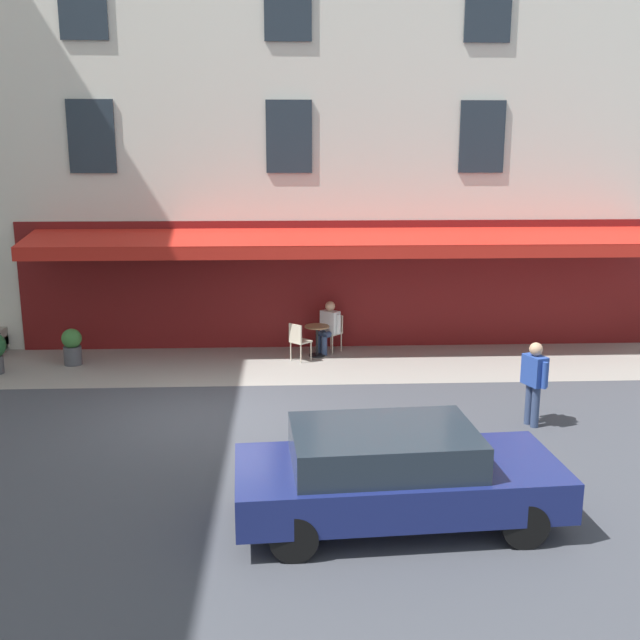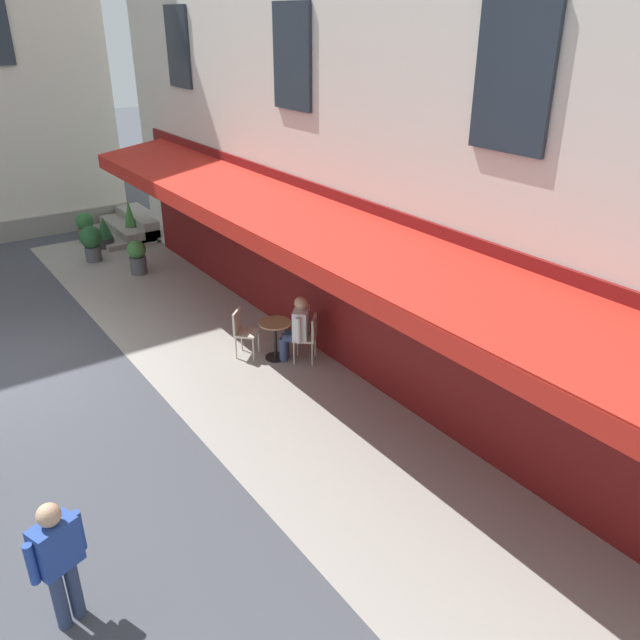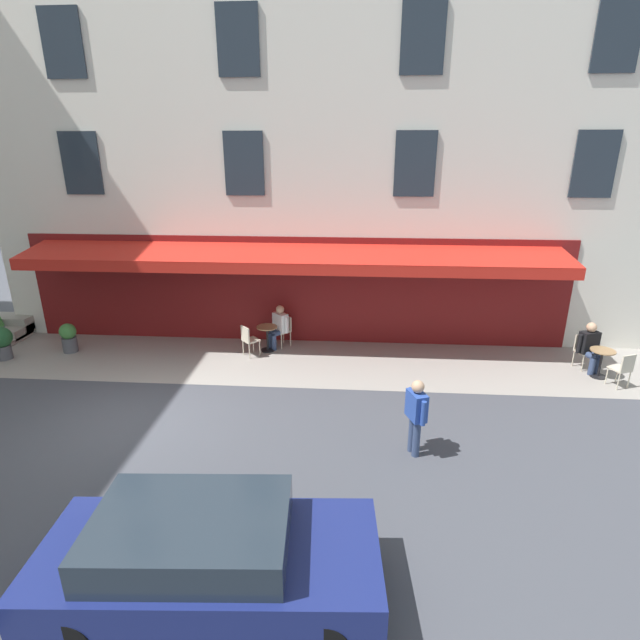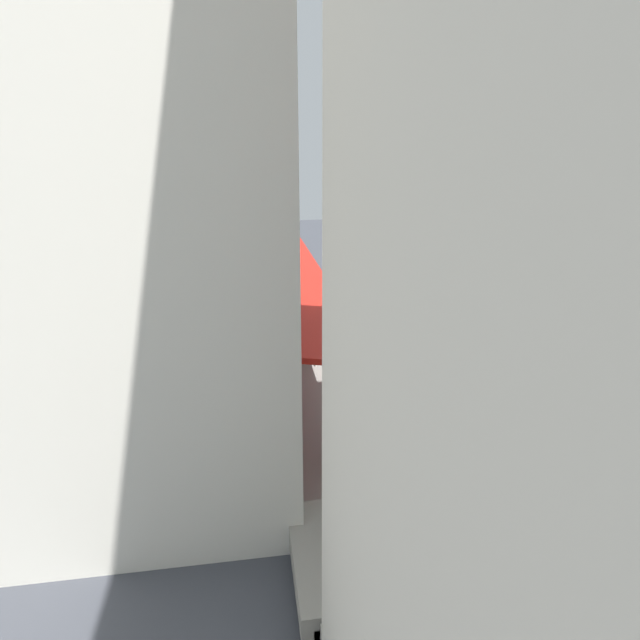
% 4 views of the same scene
% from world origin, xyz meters
% --- Properties ---
extents(ground_plane, '(70.00, 70.00, 0.00)m').
position_xyz_m(ground_plane, '(0.00, 0.00, 0.00)').
color(ground_plane, '#42444C').
extents(sidewalk_cafe_terrace, '(20.50, 3.20, 0.01)m').
position_xyz_m(sidewalk_cafe_terrace, '(-3.25, -3.40, 0.00)').
color(sidewalk_cafe_terrace, gray).
rests_on(sidewalk_cafe_terrace, ground_plane).
extents(cafe_building_facade, '(20.00, 10.70, 15.00)m').
position_xyz_m(cafe_building_facade, '(-4.00, -9.49, 7.49)').
color(cafe_building_facade, silver).
rests_on(cafe_building_facade, ground_plane).
extents(cafe_table_near_entrance, '(0.60, 0.60, 0.75)m').
position_xyz_m(cafe_table_near_entrance, '(-2.30, -4.09, 0.49)').
color(cafe_table_near_entrance, black).
rests_on(cafe_table_near_entrance, ground_plane).
extents(cafe_chair_cream_facing_street, '(0.57, 0.57, 0.91)m').
position_xyz_m(cafe_chair_cream_facing_street, '(-1.84, -3.65, 0.55)').
color(cafe_chair_cream_facing_street, beige).
rests_on(cafe_chair_cream_facing_street, ground_plane).
extents(cafe_chair_cream_corner_right, '(0.57, 0.57, 0.91)m').
position_xyz_m(cafe_chair_cream_corner_right, '(-2.73, -4.54, 0.55)').
color(cafe_chair_cream_corner_right, beige).
rests_on(cafe_chair_cream_corner_right, ground_plane).
extents(cafe_table_mid_terrace, '(0.60, 0.60, 0.75)m').
position_xyz_m(cafe_table_mid_terrace, '(-11.14, -2.99, 0.49)').
color(cafe_table_mid_terrace, black).
rests_on(cafe_table_mid_terrace, ground_plane).
extents(cafe_chair_cream_corner_left, '(0.52, 0.52, 0.91)m').
position_xyz_m(cafe_chair_cream_corner_left, '(-11.38, -2.41, 0.55)').
color(cafe_chair_cream_corner_left, beige).
rests_on(cafe_chair_cream_corner_left, ground_plane).
extents(cafe_chair_cream_by_window, '(0.51, 0.51, 0.91)m').
position_xyz_m(cafe_chair_cream_by_window, '(-10.93, -3.59, 0.55)').
color(cafe_chair_cream_by_window, beige).
rests_on(cafe_chair_cream_by_window, ground_plane).
extents(seated_patron_in_black, '(0.65, 0.63, 1.32)m').
position_xyz_m(seated_patron_in_black, '(-11.01, -3.38, 0.71)').
color(seated_patron_in_black, navy).
rests_on(seated_patron_in_black, ground_plane).
extents(seated_companion_in_white, '(0.61, 0.62, 1.28)m').
position_xyz_m(seated_companion_in_white, '(-2.58, -4.39, 0.69)').
color(seated_companion_in_white, navy).
rests_on(seated_companion_in_white, ground_plane).
extents(walking_pedestrian_in_blue, '(0.40, 0.61, 1.55)m').
position_xyz_m(walking_pedestrian_in_blue, '(-5.99, 0.73, 0.91)').
color(walking_pedestrian_in_blue, navy).
rests_on(walking_pedestrian_in_blue, ground_plane).
extents(potted_plant_entrance_left, '(0.46, 0.46, 0.86)m').
position_xyz_m(potted_plant_entrance_left, '(3.42, -3.59, 0.45)').
color(potted_plant_entrance_left, '#4C4C51').
rests_on(potted_plant_entrance_left, ground_plane).
extents(potted_plant_by_steps, '(0.58, 0.58, 0.94)m').
position_xyz_m(potted_plant_by_steps, '(4.98, -2.96, 0.54)').
color(potted_plant_by_steps, '#4C4C51').
rests_on(potted_plant_by_steps, ground_plane).
extents(parked_car_navy, '(4.41, 2.07, 1.33)m').
position_xyz_m(parked_car_navy, '(-2.97, 4.15, 0.71)').
color(parked_car_navy, navy).
rests_on(parked_car_navy, ground_plane).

